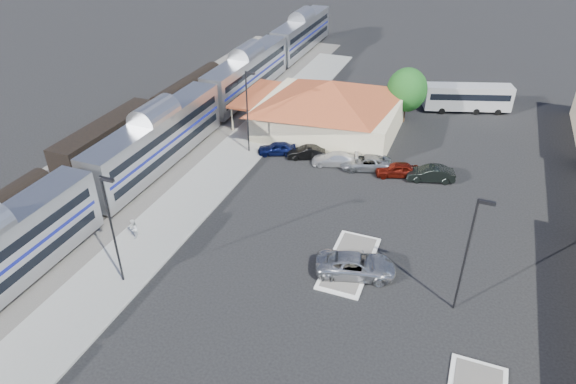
% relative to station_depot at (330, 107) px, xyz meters
% --- Properties ---
extents(ground, '(280.00, 280.00, 0.00)m').
position_rel_station_depot_xyz_m(ground, '(4.56, -24.00, -3.13)').
color(ground, black).
rests_on(ground, ground).
extents(railbed, '(16.00, 100.00, 0.12)m').
position_rel_station_depot_xyz_m(railbed, '(-16.44, -16.00, -3.07)').
color(railbed, '#4C4944').
rests_on(railbed, ground).
extents(platform, '(5.50, 92.00, 0.18)m').
position_rel_station_depot_xyz_m(platform, '(-7.44, -18.00, -3.04)').
color(platform, gray).
rests_on(platform, ground).
extents(passenger_train, '(3.00, 104.00, 5.55)m').
position_rel_station_depot_xyz_m(passenger_train, '(-13.44, -14.09, -0.26)').
color(passenger_train, silver).
rests_on(passenger_train, ground).
extents(freight_cars, '(2.80, 46.00, 4.00)m').
position_rel_station_depot_xyz_m(freight_cars, '(-19.44, -14.38, -1.21)').
color(freight_cars, black).
rests_on(freight_cars, ground).
extents(station_depot, '(18.35, 12.24, 6.20)m').
position_rel_station_depot_xyz_m(station_depot, '(0.00, 0.00, 0.00)').
color(station_depot, '#BEAD8B').
rests_on(station_depot, ground).
extents(traffic_island_south, '(3.30, 7.50, 0.21)m').
position_rel_station_depot_xyz_m(traffic_island_south, '(8.56, -22.00, -3.03)').
color(traffic_island_south, silver).
rests_on(traffic_island_south, ground).
extents(lamp_plat_s, '(1.08, 0.25, 9.00)m').
position_rel_station_depot_xyz_m(lamp_plat_s, '(-6.34, -30.00, 2.21)').
color(lamp_plat_s, black).
rests_on(lamp_plat_s, ground).
extents(lamp_plat_n, '(1.08, 0.25, 9.00)m').
position_rel_station_depot_xyz_m(lamp_plat_n, '(-6.34, -8.00, 2.21)').
color(lamp_plat_n, black).
rests_on(lamp_plat_n, ground).
extents(lamp_lot, '(1.08, 0.25, 9.00)m').
position_rel_station_depot_xyz_m(lamp_lot, '(16.66, -24.00, 2.21)').
color(lamp_lot, black).
rests_on(lamp_lot, ground).
extents(tree_depot, '(4.71, 4.71, 6.63)m').
position_rel_station_depot_xyz_m(tree_depot, '(7.56, 6.00, 0.89)').
color(tree_depot, '#382314').
rests_on(tree_depot, ground).
extents(suv, '(6.47, 4.20, 1.66)m').
position_rel_station_depot_xyz_m(suv, '(9.30, -23.02, -2.30)').
color(suv, '#A2A5AA').
rests_on(suv, ground).
extents(coach_bus, '(10.77, 5.48, 3.39)m').
position_rel_station_depot_xyz_m(coach_bus, '(14.29, 12.00, -1.18)').
color(coach_bus, silver).
rests_on(coach_bus, ground).
extents(person_b, '(0.92, 1.02, 1.71)m').
position_rel_station_depot_xyz_m(person_b, '(-8.73, -25.38, -2.10)').
color(person_b, white).
rests_on(person_b, platform).
extents(parked_car_a, '(4.35, 3.06, 1.38)m').
position_rel_station_depot_xyz_m(parked_car_a, '(-3.46, -7.32, -2.44)').
color(parked_car_a, '#0D1544').
rests_on(parked_car_a, ground).
extents(parked_car_b, '(4.23, 2.81, 1.32)m').
position_rel_station_depot_xyz_m(parked_car_b, '(-0.26, -7.02, -2.47)').
color(parked_car_b, black).
rests_on(parked_car_b, ground).
extents(parked_car_c, '(5.07, 3.14, 1.37)m').
position_rel_station_depot_xyz_m(parked_car_c, '(2.94, -7.32, -2.45)').
color(parked_car_c, silver).
rests_on(parked_car_c, ground).
extents(parked_car_d, '(5.61, 3.81, 1.43)m').
position_rel_station_depot_xyz_m(parked_car_d, '(6.14, -7.02, -2.42)').
color(parked_car_d, gray).
rests_on(parked_car_d, ground).
extents(parked_car_e, '(4.54, 2.94, 1.44)m').
position_rel_station_depot_xyz_m(parked_car_e, '(9.34, -7.32, -2.41)').
color(parked_car_e, maroon).
rests_on(parked_car_e, ground).
extents(parked_car_f, '(4.85, 2.74, 1.51)m').
position_rel_station_depot_xyz_m(parked_car_f, '(12.54, -7.02, -2.37)').
color(parked_car_f, black).
rests_on(parked_car_f, ground).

